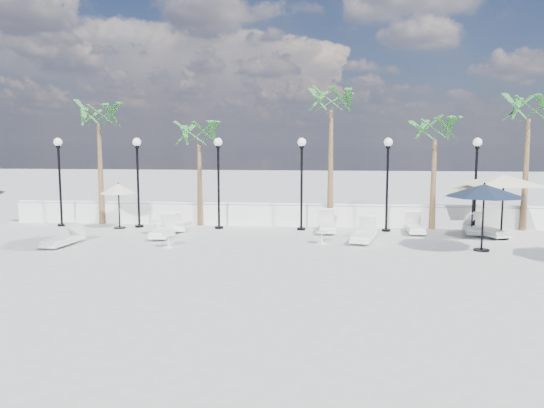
# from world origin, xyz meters

# --- Properties ---
(ground) EXTENTS (100.00, 100.00, 0.00)m
(ground) POSITION_xyz_m (0.00, 0.00, 0.00)
(ground) COLOR #A1A29C
(ground) RESTS_ON ground
(balustrade) EXTENTS (26.00, 0.30, 1.01)m
(balustrade) POSITION_xyz_m (0.00, 7.50, 0.47)
(balustrade) COLOR silver
(balustrade) RESTS_ON ground
(lamppost_0) EXTENTS (0.36, 0.36, 3.84)m
(lamppost_0) POSITION_xyz_m (-10.50, 6.50, 2.49)
(lamppost_0) COLOR black
(lamppost_0) RESTS_ON ground
(lamppost_1) EXTENTS (0.36, 0.36, 3.84)m
(lamppost_1) POSITION_xyz_m (-7.00, 6.50, 2.49)
(lamppost_1) COLOR black
(lamppost_1) RESTS_ON ground
(lamppost_2) EXTENTS (0.36, 0.36, 3.84)m
(lamppost_2) POSITION_xyz_m (-3.50, 6.50, 2.49)
(lamppost_2) COLOR black
(lamppost_2) RESTS_ON ground
(lamppost_3) EXTENTS (0.36, 0.36, 3.84)m
(lamppost_3) POSITION_xyz_m (0.00, 6.50, 2.49)
(lamppost_3) COLOR black
(lamppost_3) RESTS_ON ground
(lamppost_4) EXTENTS (0.36, 0.36, 3.84)m
(lamppost_4) POSITION_xyz_m (3.50, 6.50, 2.49)
(lamppost_4) COLOR black
(lamppost_4) RESTS_ON ground
(lamppost_5) EXTENTS (0.36, 0.36, 3.84)m
(lamppost_5) POSITION_xyz_m (7.00, 6.50, 2.49)
(lamppost_5) COLOR black
(lamppost_5) RESTS_ON ground
(palm_0) EXTENTS (2.60, 2.60, 5.50)m
(palm_0) POSITION_xyz_m (-9.00, 7.30, 4.53)
(palm_0) COLOR brown
(palm_0) RESTS_ON ground
(palm_1) EXTENTS (2.60, 2.60, 4.70)m
(palm_1) POSITION_xyz_m (-4.50, 7.30, 3.75)
(palm_1) COLOR brown
(palm_1) RESTS_ON ground
(palm_2) EXTENTS (2.60, 2.60, 6.10)m
(palm_2) POSITION_xyz_m (1.20, 7.30, 5.12)
(palm_2) COLOR brown
(palm_2) RESTS_ON ground
(palm_3) EXTENTS (2.60, 2.60, 4.90)m
(palm_3) POSITION_xyz_m (5.50, 7.30, 3.95)
(palm_3) COLOR brown
(palm_3) RESTS_ON ground
(palm_4) EXTENTS (2.60, 2.60, 5.70)m
(palm_4) POSITION_xyz_m (9.20, 7.30, 4.73)
(palm_4) COLOR brown
(palm_4) RESTS_ON ground
(lounger_0) EXTENTS (1.10, 1.77, 0.63)m
(lounger_0) POSITION_xyz_m (-5.17, 5.85, 0.21)
(lounger_0) COLOR white
(lounger_0) RESTS_ON ground
(lounger_1) EXTENTS (0.83, 1.98, 0.72)m
(lounger_1) POSITION_xyz_m (-8.31, 2.31, 0.24)
(lounger_1) COLOR white
(lounger_1) RESTS_ON ground
(lounger_2) EXTENTS (0.79, 2.09, 0.77)m
(lounger_2) POSITION_xyz_m (-5.24, 4.29, 0.26)
(lounger_2) COLOR white
(lounger_2) RESTS_ON ground
(lounger_3) EXTENTS (1.17, 2.25, 0.81)m
(lounger_3) POSITION_xyz_m (2.42, 4.15, 0.27)
(lounger_3) COLOR white
(lounger_3) RESTS_ON ground
(lounger_4) EXTENTS (0.76, 2.12, 0.79)m
(lounger_4) POSITION_xyz_m (1.07, 6.10, 0.26)
(lounger_4) COLOR white
(lounger_4) RESTS_ON ground
(lounger_5) EXTENTS (1.41, 2.18, 0.78)m
(lounger_5) POSITION_xyz_m (7.24, 5.71, 0.26)
(lounger_5) COLOR white
(lounger_5) RESTS_ON ground
(lounger_6) EXTENTS (0.92, 1.92, 0.69)m
(lounger_6) POSITION_xyz_m (6.90, 6.22, 0.23)
(lounger_6) COLOR white
(lounger_6) RESTS_ON ground
(lounger_7) EXTENTS (0.68, 1.97, 0.73)m
(lounger_7) POSITION_xyz_m (4.60, 6.22, 0.25)
(lounger_7) COLOR white
(lounger_7) RESTS_ON ground
(side_table_0) EXTENTS (0.53, 0.53, 0.52)m
(side_table_0) POSITION_xyz_m (-5.78, 4.94, 0.31)
(side_table_0) COLOR white
(side_table_0) RESTS_ON ground
(side_table_1) EXTENTS (0.49, 0.49, 0.48)m
(side_table_1) POSITION_xyz_m (-4.49, 2.41, 0.29)
(side_table_1) COLOR white
(side_table_1) RESTS_ON ground
(side_table_2) EXTENTS (0.45, 0.45, 0.44)m
(side_table_2) POSITION_xyz_m (0.87, 3.62, 0.26)
(side_table_2) COLOR white
(side_table_2) RESTS_ON ground
(parasol_navy_mid) EXTENTS (2.61, 2.61, 2.34)m
(parasol_navy_mid) POSITION_xyz_m (6.29, 2.87, 2.05)
(parasol_navy_mid) COLOR black
(parasol_navy_mid) RESTS_ON ground
(parasol_cream_sq_a) EXTENTS (4.38, 4.38, 2.15)m
(parasol_cream_sq_a) POSITION_xyz_m (6.84, 6.20, 1.99)
(parasol_cream_sq_a) COLOR black
(parasol_cream_sq_a) RESTS_ON ground
(parasol_cream_sq_b) EXTENTS (5.25, 5.25, 2.63)m
(parasol_cream_sq_b) POSITION_xyz_m (7.65, 5.16, 2.43)
(parasol_cream_sq_b) COLOR black
(parasol_cream_sq_b) RESTS_ON ground
(parasol_cream_small) EXTENTS (1.60, 1.60, 1.96)m
(parasol_cream_small) POSITION_xyz_m (-7.74, 6.14, 1.68)
(parasol_cream_small) COLOR black
(parasol_cream_small) RESTS_ON ground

